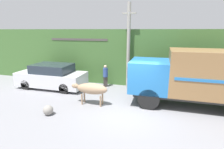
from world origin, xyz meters
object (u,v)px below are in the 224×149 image
(cargo_truck, at_px, (200,76))
(brown_cow, at_px, (91,89))
(roadside_rock, at_px, (48,110))
(parked_suv, at_px, (52,76))
(pedestrian_on_hill, at_px, (105,75))
(utility_pole, at_px, (128,45))

(cargo_truck, distance_m, brown_cow, 5.56)
(brown_cow, height_order, roadside_rock, brown_cow)
(parked_suv, distance_m, pedestrian_on_hill, 3.69)
(cargo_truck, xyz_separation_m, pedestrian_on_hill, (-5.57, 1.91, -0.81))
(brown_cow, xyz_separation_m, roadside_rock, (-1.51, -1.67, -0.64))
(brown_cow, distance_m, pedestrian_on_hill, 3.11)
(pedestrian_on_hill, distance_m, roadside_rock, 4.99)
(parked_suv, xyz_separation_m, utility_pole, (5.02, 1.49, 2.11))
(pedestrian_on_hill, xyz_separation_m, utility_pole, (1.53, 0.27, 2.07))
(parked_suv, relative_size, roadside_rock, 9.94)
(pedestrian_on_hill, bearing_deg, roadside_rock, 54.07)
(brown_cow, bearing_deg, parked_suv, 151.93)
(brown_cow, bearing_deg, roadside_rock, -133.00)
(parked_suv, bearing_deg, utility_pole, 15.90)
(parked_suv, relative_size, pedestrian_on_hill, 3.01)
(brown_cow, relative_size, roadside_rock, 4.33)
(parked_suv, height_order, roadside_rock, parked_suv)
(cargo_truck, distance_m, utility_pole, 4.77)
(pedestrian_on_hill, height_order, utility_pole, utility_pole)
(parked_suv, bearing_deg, cargo_truck, -5.00)
(cargo_truck, height_order, brown_cow, cargo_truck)
(cargo_truck, distance_m, pedestrian_on_hill, 5.95)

